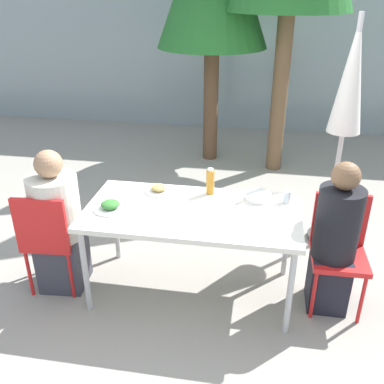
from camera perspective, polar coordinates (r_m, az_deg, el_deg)
ground_plane at (r=3.61m, az=0.00°, el=-12.90°), size 24.00×24.00×0.00m
building_facade at (r=7.35m, az=6.30°, el=19.97°), size 10.00×0.20×3.00m
dining_table at (r=3.22m, az=0.00°, el=-3.28°), size 1.61×0.82×0.75m
chair_left at (r=3.50m, az=-18.56°, el=-5.43°), size 0.43×0.43×0.88m
person_left at (r=3.53m, az=-17.40°, el=-4.38°), size 0.38×0.38×1.19m
chair_right at (r=3.41m, az=19.00°, el=-6.47°), size 0.40×0.40×0.88m
person_right at (r=3.30m, az=18.46°, el=-6.40°), size 0.32×0.32×1.20m
closed_umbrella at (r=3.90m, az=20.22°, el=12.44°), size 0.36×0.36×2.08m
plate_0 at (r=3.47m, az=-4.45°, el=0.37°), size 0.22×0.22×0.06m
plate_1 at (r=3.25m, az=-10.84°, el=-1.87°), size 0.25×0.25×0.07m
bottle at (r=3.40m, az=2.45°, el=1.39°), size 0.06×0.06×0.22m
drinking_cup at (r=3.36m, az=12.51°, el=-0.63°), size 0.07×0.07×0.10m
salad_bowl at (r=3.37m, az=8.79°, el=-0.56°), size 0.20×0.20×0.06m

